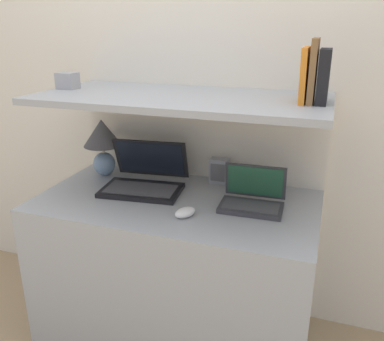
{
  "coord_description": "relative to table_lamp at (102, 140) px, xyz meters",
  "views": [
    {
      "loc": [
        0.61,
        -1.21,
        1.49
      ],
      "look_at": [
        0.08,
        0.33,
        0.9
      ],
      "focal_mm": 38.0,
      "sensor_mm": 36.0,
      "label": 1
    }
  ],
  "objects": [
    {
      "name": "computer_mouse",
      "position": [
        0.56,
        -0.32,
        -0.17
      ],
      "size": [
        0.1,
        0.11,
        0.04
      ],
      "color": "white",
      "rests_on": "desk"
    },
    {
      "name": "book_orange",
      "position": [
        0.96,
        -0.11,
        0.37
      ],
      "size": [
        0.03,
        0.17,
        0.2
      ],
      "color": "orange",
      "rests_on": "shelf"
    },
    {
      "name": "wall_back",
      "position": [
        0.46,
        0.21,
        0.26
      ],
      "size": [
        6.0,
        0.05,
        2.4
      ],
      "color": "silver",
      "rests_on": "ground_plane"
    },
    {
      "name": "shelf",
      "position": [
        0.46,
        -0.11,
        0.25
      ],
      "size": [
        1.24,
        0.59,
        0.03
      ],
      "color": "#999EA3",
      "rests_on": "back_riser"
    },
    {
      "name": "back_riser",
      "position": [
        0.46,
        0.17,
        -0.35
      ],
      "size": [
        1.24,
        0.04,
        1.18
      ],
      "color": "silver",
      "rests_on": "ground_plane"
    },
    {
      "name": "book_black",
      "position": [
        1.03,
        -0.11,
        0.37
      ],
      "size": [
        0.04,
        0.15,
        0.2
      ],
      "color": "black",
      "rests_on": "shelf"
    },
    {
      "name": "laptop_large",
      "position": [
        0.28,
        -0.1,
        -0.14
      ],
      "size": [
        0.4,
        0.34,
        0.22
      ],
      "color": "black",
      "rests_on": "desk"
    },
    {
      "name": "book_brown",
      "position": [
        0.99,
        -0.11,
        0.38
      ],
      "size": [
        0.02,
        0.16,
        0.24
      ],
      "color": "brown",
      "rests_on": "shelf"
    },
    {
      "name": "table_lamp",
      "position": [
        0.0,
        0.0,
        0.0
      ],
      "size": [
        0.19,
        0.19,
        0.29
      ],
      "color": "#7593B2",
      "rests_on": "desk"
    },
    {
      "name": "laptop_small",
      "position": [
        0.8,
        -0.14,
        -0.15
      ],
      "size": [
        0.27,
        0.2,
        0.17
      ],
      "color": "#333338",
      "rests_on": "desk"
    },
    {
      "name": "desk",
      "position": [
        0.46,
        -0.18,
        -0.56
      ],
      "size": [
        1.24,
        0.65,
        0.75
      ],
      "color": "#999EA3",
      "rests_on": "ground_plane"
    },
    {
      "name": "router_box",
      "position": [
        0.59,
        0.08,
        -0.12
      ],
      "size": [
        0.09,
        0.06,
        0.12
      ],
      "color": "gray",
      "rests_on": "desk"
    },
    {
      "name": "shelf_gadget",
      "position": [
        -0.09,
        -0.11,
        0.3
      ],
      "size": [
        0.09,
        0.07,
        0.07
      ],
      "color": "#99999E",
      "rests_on": "shelf"
    }
  ]
}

